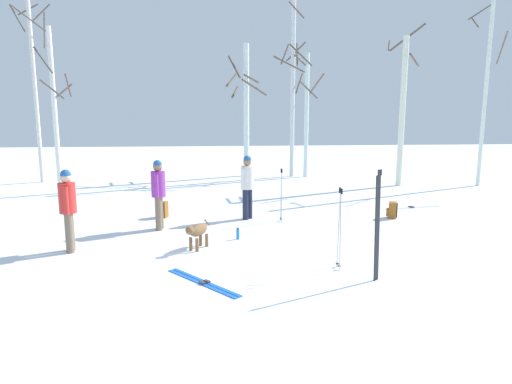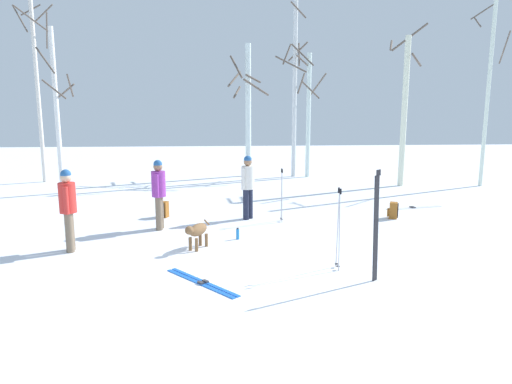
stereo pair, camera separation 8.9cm
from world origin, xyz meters
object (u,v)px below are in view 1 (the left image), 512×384
Objects in this scene: backpack_0 at (392,210)px; person_2 at (68,205)px; birch_tree_4 at (306,111)px; birch_tree_6 at (486,84)px; ski_poles_1 at (340,226)px; ski_pair_planted_0 at (377,227)px; water_bottle_0 at (238,234)px; ski_poles_0 at (281,193)px; person_1 at (158,190)px; birch_tree_5 at (402,108)px; ski_pair_lying_1 at (203,282)px; birch_tree_0 at (35,83)px; person_0 at (247,183)px; ski_pair_lying_0 at (413,207)px; dog at (198,231)px; birch_tree_3 at (293,84)px; birch_tree_1 at (55,110)px; backpack_1 at (163,210)px; birch_tree_2 at (246,107)px.

person_2 is at bearing -163.20° from backpack_0.
birch_tree_4 is 6.99m from birch_tree_6.
ski_pair_planted_0 is at bearing -54.89° from ski_poles_1.
water_bottle_0 is (-1.77, 2.10, -0.68)m from ski_poles_1.
person_1 is at bearing -169.67° from ski_poles_0.
ski_pair_lying_1 is at bearing -127.02° from birch_tree_5.
birch_tree_0 is (-4.09, 9.74, 2.97)m from person_2.
ski_pair_lying_0 is (5.06, 1.01, -0.97)m from person_0.
ski_pair_lying_0 is (6.29, 3.65, -0.38)m from dog.
birch_tree_4 reaches higher than ski_poles_1.
birch_tree_5 reaches higher than ski_pair_lying_1.
birch_tree_3 is at bearing 74.15° from ski_pair_lying_1.
person_2 is 7.64m from birch_tree_1.
person_1 is at bearing -118.10° from birch_tree_3.
birch_tree_0 is (-6.88, 11.76, 3.94)m from ski_pair_lying_1.
ski_pair_lying_0 is at bearing 4.94° from backpack_1.
birch_tree_6 is (7.92, 8.88, 3.05)m from ski_poles_1.
birch_tree_0 is at bearing -176.82° from birch_tree_4.
birch_tree_6 reaches higher than ski_pair_lying_0.
birch_tree_6 reaches higher than birch_tree_2.
backpack_0 is (2.52, 3.84, -0.59)m from ski_poles_1.
ski_poles_1 is at bearing -95.13° from birch_tree_3.
backpack_0 is 8.24m from birch_tree_6.
birch_tree_0 is (-13.00, 6.15, 3.94)m from ski_pair_lying_0.
person_2 is 11.89m from birch_tree_2.
birch_tree_3 is 7.52m from birch_tree_6.
birch_tree_2 is 0.93× the size of birch_tree_5.
person_2 is 3.42m from backpack_1.
backpack_0 is at bearing 56.78° from ski_poles_1.
backpack_0 is at bearing 6.34° from person_1.
birch_tree_2 is at bearing 7.75° from birch_tree_0.
birch_tree_4 is at bearing 19.82° from birch_tree_1.
person_1 is 10.35m from birch_tree_4.
backpack_0 is 4.62m from water_bottle_0.
birch_tree_6 reaches higher than birch_tree_0.
person_1 is 1.15× the size of ski_pair_lying_1.
person_0 is 4.32m from ski_poles_1.
backpack_0 is at bearing 16.80° from person_2.
ski_pair_lying_0 is 0.32× the size of birch_tree_1.
ski_pair_planted_0 is (1.88, -4.73, -0.02)m from person_0.
backpack_1 is 8.86m from birch_tree_2.
dog is 3.03m from ski_poles_1.
birch_tree_4 is (-0.86, 8.00, 2.67)m from backpack_0.
backpack_0 is at bearing -24.30° from birch_tree_1.
backpack_0 reaches higher than ski_pair_lying_1.
ski_pair_planted_0 reaches higher than ski_pair_lying_0.
ski_pair_planted_0 reaches higher than person_2.
birch_tree_4 reaches higher than ski_pair_planted_0.
ski_pair_planted_0 is at bearing -50.47° from birch_tree_0.
person_0 is at bearing 65.11° from dog.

